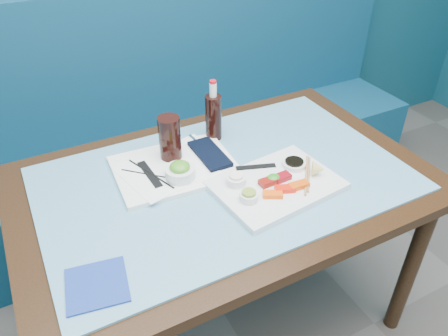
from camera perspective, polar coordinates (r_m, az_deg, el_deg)
name	(u,v)px	position (r m, az deg, el deg)	size (l,w,h in m)	color
booth_bench	(151,151)	(2.35, -9.48, 2.17)	(3.00, 0.56, 1.17)	navy
dining_table	(225,198)	(1.54, 0.10, -3.98)	(1.40, 0.90, 0.75)	black
glass_top	(225,179)	(1.49, 0.11, -1.39)	(1.22, 0.76, 0.01)	#5895B1
sashimi_plate	(276,185)	(1.45, 6.81, -2.20)	(0.40, 0.28, 0.02)	white
salmon_left	(273,194)	(1.38, 6.37, -3.45)	(0.06, 0.03, 0.02)	#FF540A
salmon_mid	(285,189)	(1.40, 7.97, -2.73)	(0.06, 0.03, 0.02)	red
salmon_right	(299,185)	(1.43, 9.75, -2.24)	(0.07, 0.03, 0.02)	#E74D09
tuna_left	(268,182)	(1.42, 5.74, -1.83)	(0.06, 0.03, 0.02)	maroon
tuna_right	(282,177)	(1.45, 7.58, -1.20)	(0.06, 0.03, 0.02)	maroon
seaweed_garnish	(274,178)	(1.44, 6.49, -1.33)	(0.05, 0.04, 0.02)	#27811D
ramekin_wasabi	(249,197)	(1.36, 3.26, -3.77)	(0.06, 0.06, 0.02)	white
wasabi_fill	(249,193)	(1.35, 3.28, -3.22)	(0.04, 0.04, 0.01)	olive
ramekin_ginger	(236,180)	(1.42, 1.60, -1.64)	(0.06, 0.06, 0.03)	silver
ginger_fill	(236,176)	(1.41, 1.61, -1.07)	(0.04, 0.04, 0.01)	white
soy_dish	(294,164)	(1.52, 9.13, 0.51)	(0.08, 0.08, 0.02)	silver
soy_fill	(294,161)	(1.51, 9.17, 0.85)	(0.06, 0.06, 0.01)	black
lemon_wedge	(318,169)	(1.48, 12.23, -0.12)	(0.05, 0.05, 0.04)	#F3DB73
chopstick_sleeve	(256,167)	(1.50, 4.18, 0.17)	(0.14, 0.02, 0.00)	black
wooden_chopstick_a	(306,175)	(1.48, 10.71, -0.86)	(0.01, 0.01, 0.22)	#AC7E51
wooden_chopstick_b	(309,174)	(1.49, 11.02, -0.76)	(0.01, 0.01, 0.20)	#A17E4C
serving_tray	(175,167)	(1.53, -6.43, 0.07)	(0.41, 0.31, 0.02)	white
paper_placemat	(175,165)	(1.53, -6.45, 0.34)	(0.36, 0.25, 0.00)	white
seaweed_bowl	(180,173)	(1.45, -5.74, -0.67)	(0.10, 0.10, 0.04)	white
seaweed_salad	(180,167)	(1.44, -5.80, 0.14)	(0.07, 0.07, 0.03)	#459121
cola_glass	(170,138)	(1.53, -7.09, 3.91)	(0.08, 0.08, 0.16)	black
navy_pouch	(210,154)	(1.56, -1.90, 1.87)	(0.09, 0.20, 0.02)	black
fork	(196,141)	(1.64, -3.70, 3.55)	(0.01, 0.01, 0.09)	white
black_chopstick_a	(149,174)	(1.49, -9.82, -0.83)	(0.01, 0.01, 0.20)	black
black_chopstick_b	(151,174)	(1.49, -9.54, -0.73)	(0.01, 0.01, 0.23)	black
tray_sleeve	(150,174)	(1.49, -9.68, -0.80)	(0.03, 0.17, 0.00)	black
cola_bottle_body	(213,118)	(1.66, -1.38, 6.60)	(0.06, 0.06, 0.18)	black
cola_bottle_neck	(213,90)	(1.60, -1.44, 10.17)	(0.03, 0.03, 0.05)	white
cola_bottle_cap	(213,82)	(1.59, -1.46, 11.19)	(0.02, 0.02, 0.01)	red
blue_napkin	(97,285)	(1.19, -16.29, -14.45)	(0.15, 0.15, 0.01)	navy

